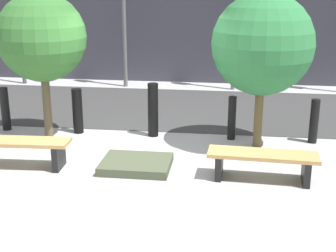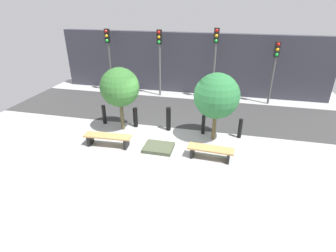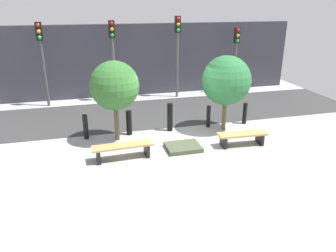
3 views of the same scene
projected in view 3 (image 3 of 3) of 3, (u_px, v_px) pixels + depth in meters
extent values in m
plane|color=#9A9A9A|center=(181.00, 145.00, 11.22)|extent=(18.00, 18.00, 0.00)
cube|color=#343434|center=(157.00, 112.00, 14.53)|extent=(18.00, 3.96, 0.01)
cube|color=#33333D|center=(142.00, 60.00, 16.92)|extent=(16.20, 0.50, 3.59)
cube|color=black|center=(98.00, 156.00, 10.00)|extent=(0.12, 0.47, 0.41)
cube|color=black|center=(147.00, 149.00, 10.44)|extent=(0.12, 0.47, 0.41)
cube|color=#B2844C|center=(123.00, 146.00, 10.13)|extent=(1.91, 0.56, 0.06)
cube|color=black|center=(223.00, 142.00, 11.06)|extent=(0.13, 0.48, 0.39)
cube|color=black|center=(260.00, 138.00, 11.30)|extent=(0.13, 0.48, 0.39)
cube|color=#B2844C|center=(242.00, 134.00, 11.10)|extent=(1.71, 0.57, 0.06)
cube|color=#414934|center=(183.00, 147.00, 10.93)|extent=(1.14, 0.91, 0.14)
cylinder|color=brown|center=(117.00, 120.00, 11.42)|extent=(0.16, 0.16, 1.52)
sphere|color=#326A2E|center=(114.00, 86.00, 10.99)|extent=(1.67, 1.67, 1.67)
cylinder|color=brown|center=(224.00, 112.00, 12.40)|extent=(0.16, 0.16, 1.42)
sphere|color=#2B703A|center=(226.00, 80.00, 11.97)|extent=(1.81, 1.81, 1.81)
cylinder|color=black|center=(86.00, 127.00, 11.63)|extent=(0.18, 0.18, 0.90)
cylinder|color=black|center=(129.00, 123.00, 11.99)|extent=(0.21, 0.21, 0.92)
cylinder|color=black|center=(170.00, 117.00, 12.32)|extent=(0.21, 0.21, 1.07)
cylinder|color=black|center=(208.00, 117.00, 12.73)|extent=(0.16, 0.16, 0.86)
cylinder|color=black|center=(245.00, 113.00, 13.09)|extent=(0.17, 0.17, 0.85)
cylinder|color=#484848|center=(44.00, 66.00, 14.81)|extent=(0.12, 0.12, 3.79)
cube|color=black|center=(39.00, 31.00, 14.27)|extent=(0.28, 0.16, 0.78)
sphere|color=red|center=(38.00, 25.00, 14.08)|extent=(0.17, 0.17, 0.17)
sphere|color=orange|center=(39.00, 31.00, 14.17)|extent=(0.17, 0.17, 0.17)
sphere|color=green|center=(40.00, 38.00, 14.26)|extent=(0.17, 0.17, 0.17)
cylinder|color=#595959|center=(114.00, 62.00, 15.54)|extent=(0.12, 0.12, 3.82)
cube|color=black|center=(112.00, 29.00, 15.00)|extent=(0.28, 0.16, 0.78)
sphere|color=red|center=(112.00, 23.00, 14.81)|extent=(0.17, 0.17, 0.17)
sphere|color=orange|center=(112.00, 29.00, 14.90)|extent=(0.17, 0.17, 0.17)
sphere|color=green|center=(112.00, 35.00, 14.99)|extent=(0.17, 0.17, 0.17)
cylinder|color=#565656|center=(177.00, 58.00, 16.25)|extent=(0.12, 0.12, 3.98)
cube|color=black|center=(178.00, 24.00, 15.68)|extent=(0.28, 0.16, 0.78)
sphere|color=red|center=(178.00, 19.00, 15.49)|extent=(0.17, 0.17, 0.17)
sphere|color=orange|center=(178.00, 24.00, 15.58)|extent=(0.17, 0.17, 0.17)
sphere|color=green|center=(178.00, 30.00, 15.68)|extent=(0.17, 0.17, 0.17)
cylinder|color=#525252|center=(235.00, 61.00, 17.10)|extent=(0.12, 0.12, 3.39)
cube|color=black|center=(237.00, 35.00, 16.63)|extent=(0.28, 0.16, 0.78)
sphere|color=red|center=(238.00, 30.00, 16.44)|extent=(0.17, 0.17, 0.17)
sphere|color=orange|center=(238.00, 35.00, 16.53)|extent=(0.17, 0.17, 0.17)
sphere|color=green|center=(238.00, 41.00, 16.63)|extent=(0.17, 0.17, 0.17)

